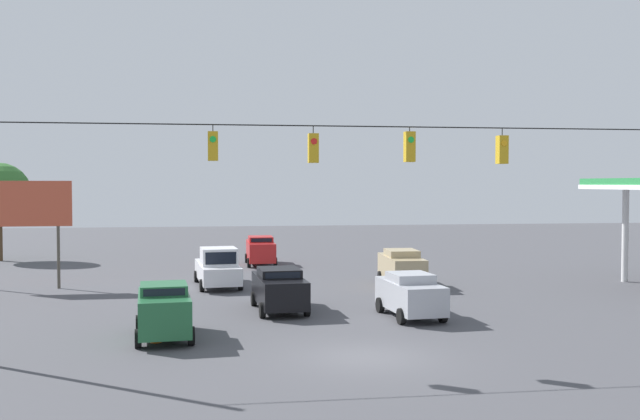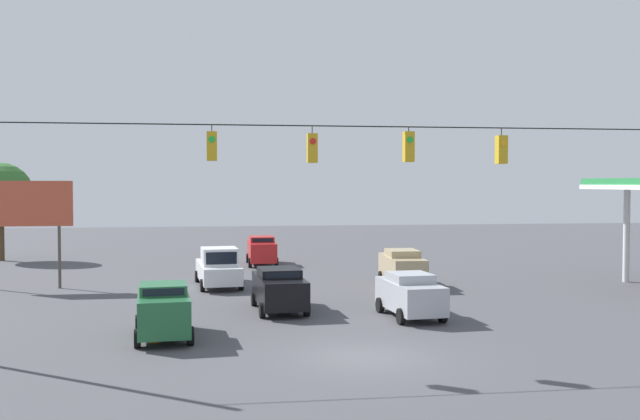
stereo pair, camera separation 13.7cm
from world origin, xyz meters
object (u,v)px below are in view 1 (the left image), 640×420
at_px(traffic_cone_nearest, 156,333).
at_px(sedan_silver_crossing_near, 410,294).
at_px(traffic_cone_third, 170,301).
at_px(sedan_tan_oncoming_far, 402,267).
at_px(traffic_cone_second, 161,315).
at_px(sedan_red_withflow_deep, 261,250).
at_px(sedan_green_parked_shoulder, 164,310).
at_px(overhead_signal_span, 362,194).
at_px(sedan_black_withflow_mid, 279,289).
at_px(pickup_truck_white_withflow_far, 218,268).
at_px(roadside_billboard, 25,210).

bearing_deg(traffic_cone_nearest, sedan_silver_crossing_near, -162.12).
bearing_deg(traffic_cone_third, sedan_tan_oncoming_far, -156.53).
height_order(traffic_cone_second, traffic_cone_third, same).
bearing_deg(sedan_red_withflow_deep, sedan_green_parked_shoulder, 77.85).
xyz_separation_m(overhead_signal_span, sedan_black_withflow_mid, (2.05, -7.76, -4.21)).
distance_m(sedan_silver_crossing_near, sedan_tan_oncoming_far, 8.95).
bearing_deg(pickup_truck_white_withflow_far, traffic_cone_second, 77.14).
distance_m(overhead_signal_span, traffic_cone_nearest, 8.67).
relative_size(overhead_signal_span, traffic_cone_third, 37.17).
bearing_deg(traffic_cone_second, sedan_black_withflow_mid, -157.08).
xyz_separation_m(sedan_silver_crossing_near, roadside_billboard, (17.75, -10.50, 3.20)).
bearing_deg(overhead_signal_span, sedan_tan_oncoming_far, -109.78).
height_order(sedan_red_withflow_deep, traffic_cone_nearest, sedan_red_withflow_deep).
height_order(pickup_truck_white_withflow_far, sedan_red_withflow_deep, pickup_truck_white_withflow_far).
bearing_deg(pickup_truck_white_withflow_far, sedan_black_withflow_mid, 108.59).
height_order(sedan_red_withflow_deep, roadside_billboard, roadside_billboard).
height_order(sedan_silver_crossing_near, sedan_red_withflow_deep, sedan_red_withflow_deep).
xyz_separation_m(pickup_truck_white_withflow_far, traffic_cone_second, (2.24, 9.81, -0.66)).
bearing_deg(traffic_cone_third, pickup_truck_white_withflow_far, -108.23).
bearing_deg(sedan_red_withflow_deep, pickup_truck_white_withflow_far, 73.50).
relative_size(overhead_signal_span, traffic_cone_nearest, 37.17).
relative_size(sedan_silver_crossing_near, traffic_cone_nearest, 6.64).
bearing_deg(sedan_tan_oncoming_far, pickup_truck_white_withflow_far, -7.50).
bearing_deg(sedan_green_parked_shoulder, traffic_cone_nearest, 69.17).
height_order(sedan_red_withflow_deep, traffic_cone_second, sedan_red_withflow_deep).
distance_m(sedan_tan_oncoming_far, traffic_cone_nearest, 16.91).
relative_size(sedan_green_parked_shoulder, traffic_cone_third, 6.49).
bearing_deg(traffic_cone_third, sedan_black_withflow_mid, 164.61).
distance_m(pickup_truck_white_withflow_far, sedan_green_parked_shoulder, 12.79).
relative_size(traffic_cone_third, roadside_billboard, 0.11).
bearing_deg(traffic_cone_nearest, sedan_green_parked_shoulder, -110.83).
relative_size(sedan_red_withflow_deep, traffic_cone_third, 7.06).
relative_size(traffic_cone_second, roadside_billboard, 0.11).
xyz_separation_m(sedan_green_parked_shoulder, sedan_tan_oncoming_far, (-11.71, -11.36, 0.00)).
relative_size(sedan_silver_crossing_near, sedan_green_parked_shoulder, 1.02).
height_order(sedan_green_parked_shoulder, traffic_cone_third, sedan_green_parked_shoulder).
height_order(overhead_signal_span, sedan_red_withflow_deep, overhead_signal_span).
relative_size(overhead_signal_span, sedan_green_parked_shoulder, 5.72).
bearing_deg(traffic_cone_third, traffic_cone_nearest, 89.71).
xyz_separation_m(sedan_tan_oncoming_far, traffic_cone_nearest, (11.93, 11.96, -0.70)).
distance_m(traffic_cone_nearest, traffic_cone_second, 3.43).
height_order(sedan_black_withflow_mid, traffic_cone_second, sedan_black_withflow_mid).
height_order(sedan_black_withflow_mid, sedan_red_withflow_deep, sedan_red_withflow_deep).
distance_m(pickup_truck_white_withflow_far, roadside_billboard, 10.44).
height_order(sedan_silver_crossing_near, sedan_black_withflow_mid, sedan_black_withflow_mid).
height_order(overhead_signal_span, sedan_green_parked_shoulder, overhead_signal_span).
relative_size(overhead_signal_span, sedan_silver_crossing_near, 5.60).
relative_size(sedan_tan_oncoming_far, traffic_cone_nearest, 7.26).
height_order(sedan_silver_crossing_near, pickup_truck_white_withflow_far, pickup_truck_white_withflow_far).
height_order(sedan_black_withflow_mid, traffic_cone_third, sedan_black_withflow_mid).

